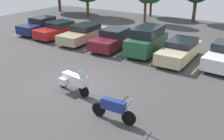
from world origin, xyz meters
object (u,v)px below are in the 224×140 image
car_red (59,29)px  car_tan (83,34)px  motorcycle_touring (74,81)px  motorcycle_second (114,108)px  car_maroon (114,39)px  car_navy (41,25)px  car_green (147,40)px  car_champagne (180,50)px

car_red → car_tan: 2.82m
motorcycle_touring → motorcycle_second: (3.12, -1.06, -0.10)m
motorcycle_touring → car_maroon: bearing=108.4°
car_maroon → motorcycle_second: bearing=-57.1°
motorcycle_touring → car_navy: 13.66m
car_navy → car_green: (11.35, 0.07, 0.26)m
car_champagne → motorcycle_second: bearing=-88.0°
motorcycle_second → car_red: 14.64m
car_navy → car_maroon: car_maroon is taller
motorcycle_touring → car_champagne: size_ratio=0.46×
car_red → car_champagne: (11.39, 0.07, 0.01)m
car_red → car_tan: (2.82, 0.07, -0.00)m
motorcycle_second → car_green: bearing=107.9°
car_tan → car_champagne: 8.57m
car_red → car_champagne: 11.39m
car_tan → car_maroon: (3.17, -0.05, 0.02)m
car_maroon → car_champagne: (5.40, 0.06, -0.02)m
car_red → car_navy: bearing=176.8°
car_tan → car_green: size_ratio=1.13×
car_navy → car_maroon: size_ratio=0.90×
car_red → motorcycle_second: bearing=-37.0°
motorcycle_second → car_champagne: car_champagne is taller
motorcycle_second → car_maroon: bearing=122.9°
car_tan → car_champagne: size_ratio=1.04×
motorcycle_touring → motorcycle_second: 3.30m
car_red → car_maroon: car_maroon is taller
car_tan → car_navy: bearing=179.2°
car_maroon → car_champagne: car_maroon is taller
car_red → car_champagne: bearing=0.3°
motorcycle_touring → car_green: bearing=88.5°
motorcycle_touring → car_green: size_ratio=0.51×
car_maroon → car_green: (2.80, 0.21, 0.27)m
car_navy → car_green: car_green is taller
car_champagne → car_navy: bearing=179.7°
motorcycle_second → car_maroon: (-5.71, 8.83, 0.14)m
car_champagne → car_red: bearing=-179.7°
motorcycle_touring → car_green: car_green is taller
car_red → car_champagne: size_ratio=0.98×
car_maroon → car_green: 2.82m
motorcycle_second → car_maroon: size_ratio=0.43×
car_navy → car_tan: size_ratio=0.88×
motorcycle_second → car_tan: car_tan is taller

